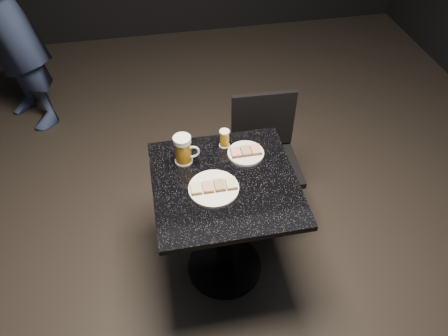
{
  "coord_description": "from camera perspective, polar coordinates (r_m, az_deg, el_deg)",
  "views": [
    {
      "loc": [
        -0.28,
        -1.43,
        2.28
      ],
      "look_at": [
        0.0,
        0.02,
        0.82
      ],
      "focal_mm": 35.0,
      "sensor_mm": 36.0,
      "label": 1
    }
  ],
  "objects": [
    {
      "name": "beer_tumbler",
      "position": [
        2.27,
        0.07,
        3.89
      ],
      "size": [
        0.06,
        0.06,
        0.1
      ],
      "color": "silver",
      "rests_on": "table"
    },
    {
      "name": "canapes_on_plate_large",
      "position": [
        2.06,
        -1.36,
        -2.38
      ],
      "size": [
        0.22,
        0.07,
        0.02
      ],
      "color": "#4C3521",
      "rests_on": "plate_large"
    },
    {
      "name": "beer_mug",
      "position": [
        2.16,
        -5.32,
        2.39
      ],
      "size": [
        0.13,
        0.09,
        0.16
      ],
      "color": "silver",
      "rests_on": "table"
    },
    {
      "name": "table",
      "position": [
        2.29,
        0.1,
        -5.92
      ],
      "size": [
        0.7,
        0.7,
        0.75
      ],
      "color": "black",
      "rests_on": "floor"
    },
    {
      "name": "plate_large",
      "position": [
        2.07,
        -1.35,
        -2.69
      ],
      "size": [
        0.24,
        0.24,
        0.01
      ],
      "primitive_type": "cylinder",
      "color": "white",
      "rests_on": "table"
    },
    {
      "name": "floor",
      "position": [
        2.7,
        0.08,
        -12.79
      ],
      "size": [
        6.0,
        6.0,
        0.0
      ],
      "primitive_type": "plane",
      "color": "black",
      "rests_on": "ground"
    },
    {
      "name": "chair",
      "position": [
        2.63,
        5.4,
        1.81
      ],
      "size": [
        0.39,
        0.39,
        0.86
      ],
      "color": "black",
      "rests_on": "floor"
    },
    {
      "name": "plate_small",
      "position": [
        2.24,
        2.86,
        1.92
      ],
      "size": [
        0.19,
        0.19,
        0.01
      ],
      "primitive_type": "cylinder",
      "color": "white",
      "rests_on": "table"
    },
    {
      "name": "canapes_on_plate_small",
      "position": [
        2.23,
        2.87,
        2.23
      ],
      "size": [
        0.15,
        0.07,
        0.02
      ],
      "color": "#4C3521",
      "rests_on": "plate_small"
    }
  ]
}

